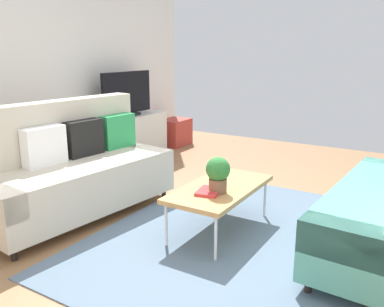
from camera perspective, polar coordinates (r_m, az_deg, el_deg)
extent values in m
plane|color=#936B47|center=(3.69, 5.40, -11.15)|extent=(7.68, 7.68, 0.00)
cube|color=white|center=(5.20, -23.70, 11.72)|extent=(6.40, 0.12, 2.90)
cube|color=slate|center=(3.62, 6.32, -11.59)|extent=(2.90, 2.20, 0.01)
cube|color=beige|center=(4.11, -15.78, -4.13)|extent=(1.98, 1.04, 0.44)
cube|color=beige|center=(4.24, -18.83, 3.21)|extent=(1.91, 0.41, 0.56)
cube|color=beige|center=(4.60, -7.40, -0.27)|extent=(0.29, 0.86, 0.22)
cylinder|color=black|center=(4.50, -3.99, -5.58)|extent=(0.05, 0.05, 0.10)
cylinder|color=black|center=(3.52, -23.70, -12.81)|extent=(0.05, 0.05, 0.10)
cylinder|color=black|center=(4.96, -9.87, -3.86)|extent=(0.05, 0.05, 0.10)
cube|color=#288C4C|center=(4.52, -10.39, 3.11)|extent=(0.41, 0.18, 0.36)
cube|color=black|center=(4.24, -14.90, 2.12)|extent=(0.41, 0.18, 0.36)
cube|color=white|center=(3.99, -20.01, 0.98)|extent=(0.41, 0.18, 0.36)
cube|color=teal|center=(2.73, 23.57, -11.96)|extent=(0.25, 0.85, 0.22)
cylinder|color=black|center=(2.96, 15.98, -17.49)|extent=(0.05, 0.05, 0.10)
cylinder|color=black|center=(4.50, 23.38, -6.82)|extent=(0.05, 0.05, 0.10)
cube|color=#B7844C|center=(3.59, 3.94, -4.94)|extent=(1.10, 0.56, 0.04)
cylinder|color=silver|center=(3.38, -3.64, -10.02)|extent=(0.02, 0.02, 0.38)
cylinder|color=silver|center=(4.18, 4.29, -5.17)|extent=(0.02, 0.02, 0.38)
cylinder|color=silver|center=(3.16, 3.34, -11.83)|extent=(0.02, 0.02, 0.38)
cylinder|color=silver|center=(4.00, 10.19, -6.26)|extent=(0.02, 0.02, 0.38)
cube|color=silver|center=(6.11, -9.00, 2.27)|extent=(1.40, 0.44, 0.64)
cube|color=black|center=(6.04, -8.99, 5.40)|extent=(0.36, 0.20, 0.04)
cube|color=black|center=(6.00, -9.11, 8.42)|extent=(1.00, 0.05, 0.60)
cube|color=#B2382D|center=(6.93, -2.44, 3.02)|extent=(0.52, 0.40, 0.44)
cylinder|color=brown|center=(3.42, 3.63, -4.49)|extent=(0.15, 0.15, 0.12)
sphere|color=#2D7233|center=(3.38, 3.67, -2.20)|extent=(0.20, 0.20, 0.20)
cube|color=red|center=(3.42, 2.39, -5.34)|extent=(0.27, 0.22, 0.02)
cylinder|color=#4C72B2|center=(5.66, -13.36, 5.07)|extent=(0.10, 0.10, 0.13)
cylinder|color=#B24C4C|center=(5.77, -12.25, 5.35)|extent=(0.10, 0.10, 0.14)
cylinder|color=#262626|center=(5.82, -10.53, 5.85)|extent=(0.04, 0.04, 0.21)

